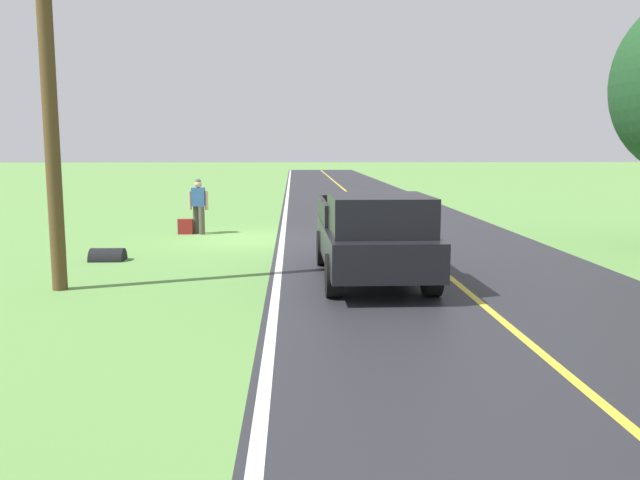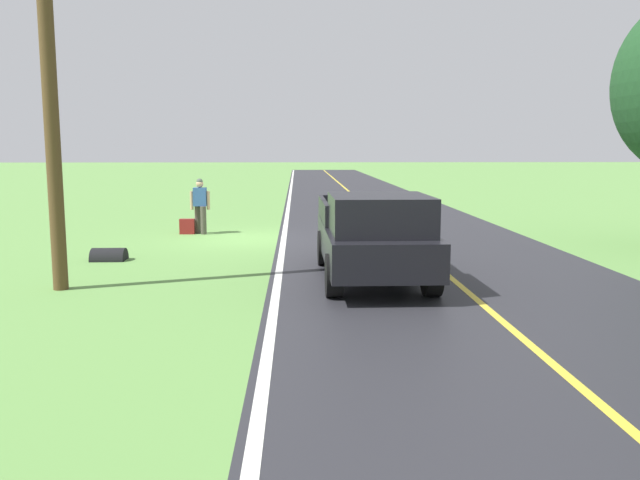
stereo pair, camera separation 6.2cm
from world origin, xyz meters
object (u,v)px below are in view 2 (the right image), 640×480
(pickup_truck_passing, at_px, (373,234))
(utility_pole_roadside, at_px, (48,51))
(hitchhiker_walking, at_px, (200,203))
(suitcase_carried, at_px, (187,226))

(pickup_truck_passing, distance_m, utility_pole_roadside, 7.06)
(hitchhiker_walking, distance_m, utility_pole_roadside, 8.96)
(hitchhiker_walking, xyz_separation_m, utility_pole_roadside, (1.51, 8.12, 3.47))
(suitcase_carried, distance_m, pickup_truck_passing, 9.01)
(hitchhiker_walking, relative_size, utility_pole_roadside, 0.20)
(pickup_truck_passing, bearing_deg, utility_pole_roadside, 5.59)
(pickup_truck_passing, height_order, utility_pole_roadside, utility_pole_roadside)
(hitchhiker_walking, height_order, pickup_truck_passing, pickup_truck_passing)
(hitchhiker_walking, distance_m, pickup_truck_passing, 8.82)
(suitcase_carried, distance_m, utility_pole_roadside, 9.15)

